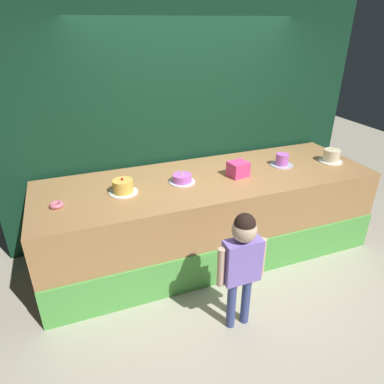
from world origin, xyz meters
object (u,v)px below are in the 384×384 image
cake_center_left (182,179)px  cake_center_right (282,160)px  cake_far_right (331,156)px  child_figure (242,257)px  donut (56,205)px  cake_far_left (123,187)px  pink_box (238,169)px

cake_center_left → cake_center_right: bearing=1.3°
cake_far_right → child_figure: bearing=-149.2°
donut → cake_far_left: cake_far_left is taller
child_figure → cake_center_left: (-0.12, 1.11, 0.25)m
donut → cake_far_right: bearing=0.4°
cake_center_left → cake_far_right: cake_far_right is taller
pink_box → cake_center_left: size_ratio=0.72×
pink_box → child_figure: bearing=-115.3°
child_figure → pink_box: child_figure is taller
child_figure → donut: child_figure is taller
donut → cake_center_right: bearing=2.9°
cake_center_right → cake_far_right: (0.62, -0.11, 0.01)m
cake_far_left → cake_center_right: 1.86m
cake_center_left → cake_center_right: size_ratio=1.04×
donut → cake_center_left: size_ratio=0.46×
donut → cake_center_right: 2.48m
cake_center_left → cake_far_left: bearing=-177.5°
donut → cake_far_right: cake_far_right is taller
cake_far_left → cake_far_right: bearing=-1.2°
child_figure → pink_box: 1.19m
pink_box → cake_center_left: bearing=174.2°
child_figure → cake_center_right: 1.62m
child_figure → pink_box: bearing=64.7°
cake_far_left → cake_center_right: bearing=1.7°
child_figure → cake_center_right: (1.11, 1.14, 0.27)m
child_figure → cake_center_left: child_figure is taller
cake_far_left → cake_center_left: (0.62, 0.03, -0.02)m
donut → child_figure: bearing=-36.7°
cake_center_right → pink_box: bearing=-171.6°
cake_center_left → cake_far_right: 1.86m
pink_box → cake_center_right: 0.63m
cake_center_left → cake_center_right: cake_center_right is taller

